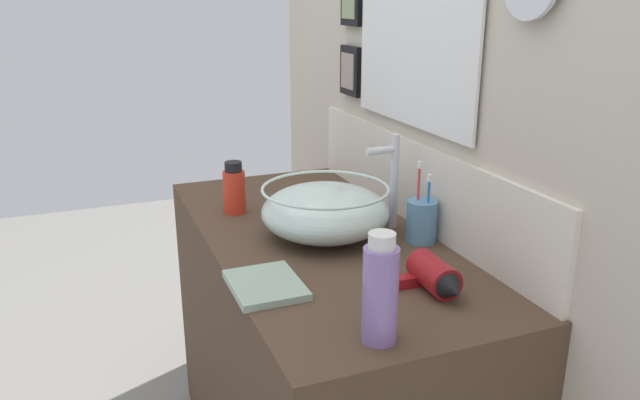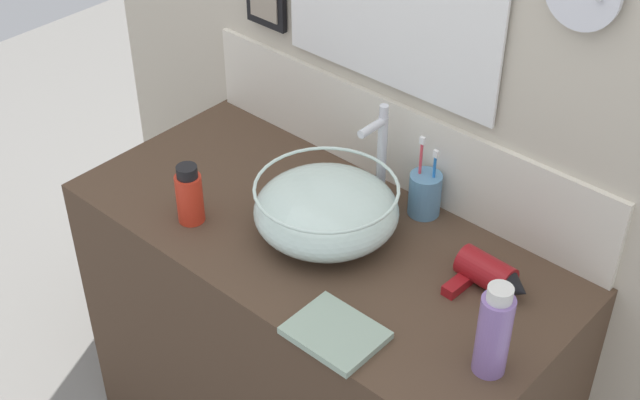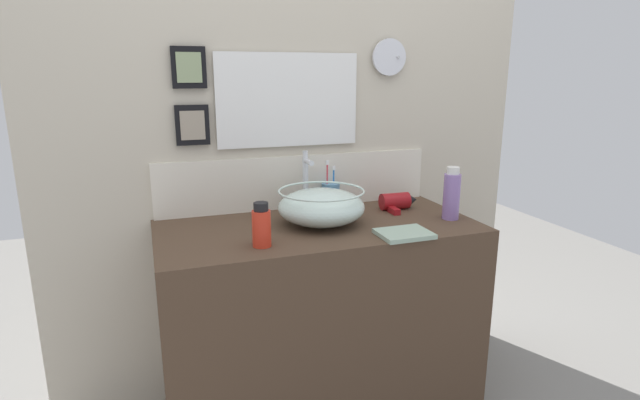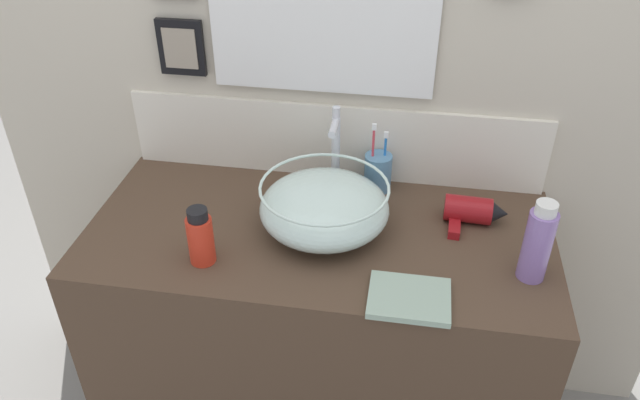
# 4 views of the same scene
# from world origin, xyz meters

# --- Properties ---
(vanity_counter) EXTENTS (1.22, 0.58, 0.82)m
(vanity_counter) POSITION_xyz_m (0.00, 0.00, 0.41)
(vanity_counter) COLOR #4C3828
(vanity_counter) RESTS_ON ground
(back_panel) EXTENTS (2.12, 0.09, 2.36)m
(back_panel) POSITION_xyz_m (-0.00, 0.32, 1.18)
(back_panel) COLOR beige
(back_panel) RESTS_ON ground
(glass_bowl_sink) EXTENTS (0.33, 0.33, 0.14)m
(glass_bowl_sink) POSITION_xyz_m (0.01, 0.01, 0.89)
(glass_bowl_sink) COLOR silver
(glass_bowl_sink) RESTS_ON vanity_counter
(faucet) EXTENTS (0.02, 0.10, 0.26)m
(faucet) POSITION_xyz_m (0.01, 0.20, 0.97)
(faucet) COLOR silver
(faucet) RESTS_ON vanity_counter
(hair_drier) EXTENTS (0.17, 0.13, 0.07)m
(hair_drier) POSITION_xyz_m (0.40, 0.11, 0.86)
(hair_drier) COLOR maroon
(hair_drier) RESTS_ON vanity_counter
(toothbrush_cup) EXTENTS (0.08, 0.08, 0.21)m
(toothbrush_cup) POSITION_xyz_m (0.13, 0.23, 0.88)
(toothbrush_cup) COLOR #598CB2
(toothbrush_cup) RESTS_ON vanity_counter
(soap_dispenser) EXTENTS (0.07, 0.07, 0.21)m
(soap_dispenser) POSITION_xyz_m (0.53, -0.09, 0.92)
(soap_dispenser) COLOR #8C6BB2
(soap_dispenser) RESTS_ON vanity_counter
(spray_bottle) EXTENTS (0.06, 0.06, 0.15)m
(spray_bottle) POSITION_xyz_m (-0.26, -0.16, 0.89)
(spray_bottle) COLOR red
(spray_bottle) RESTS_ON vanity_counter
(hand_towel) EXTENTS (0.19, 0.15, 0.02)m
(hand_towel) POSITION_xyz_m (0.25, -0.22, 0.83)
(hand_towel) COLOR #99B29E
(hand_towel) RESTS_ON vanity_counter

